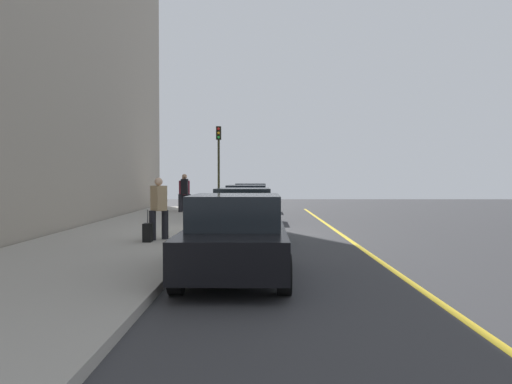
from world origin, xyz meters
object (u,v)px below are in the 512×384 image
object	(u,v)px
parked_car_green	(243,214)
pedestrian_tan_coat	(159,207)
parked_car_navy	(246,203)
parked_car_black	(235,237)
parked_car_white	(251,197)
pedestrian_burgundy_coat	(184,192)
rolling_suitcase	(148,232)
pedestrian_black_coat	(185,192)
traffic_light_pole	(219,153)

from	to	relation	value
parked_car_green	pedestrian_tan_coat	xyz separation A→B (m)	(1.32, -2.23, 0.29)
parked_car_navy	parked_car_black	bearing A→B (deg)	0.53
parked_car_navy	parked_car_black	size ratio (longest dim) A/B	1.15
parked_car_white	pedestrian_burgundy_coat	size ratio (longest dim) A/B	2.52
parked_car_white	pedestrian_tan_coat	size ratio (longest dim) A/B	2.63
parked_car_white	pedestrian_burgundy_coat	distance (m)	3.89
parked_car_green	rolling_suitcase	xyz separation A→B (m)	(1.82, -2.42, -0.36)
parked_car_green	parked_car_white	bearing A→B (deg)	179.95
parked_car_white	rolling_suitcase	distance (m)	15.04
parked_car_navy	pedestrian_black_coat	xyz separation A→B (m)	(-3.49, -3.10, 0.38)
pedestrian_tan_coat	rolling_suitcase	xyz separation A→B (m)	(0.50, -0.19, -0.65)
parked_car_navy	rolling_suitcase	size ratio (longest dim) A/B	5.69
pedestrian_tan_coat	traffic_light_pole	size ratio (longest dim) A/B	0.38
parked_car_white	rolling_suitcase	xyz separation A→B (m)	(14.84, -2.43, -0.36)
parked_car_white	parked_car_green	distance (m)	13.02
pedestrian_burgundy_coat	pedestrian_black_coat	bearing A→B (deg)	8.88
parked_car_navy	rolling_suitcase	distance (m)	8.74
parked_car_navy	traffic_light_pole	world-z (taller)	traffic_light_pole
pedestrian_burgundy_coat	parked_car_white	bearing A→B (deg)	121.03
parked_car_black	parked_car_white	bearing A→B (deg)	-179.85
parked_car_green	pedestrian_tan_coat	size ratio (longest dim) A/B	2.47
pedestrian_burgundy_coat	rolling_suitcase	world-z (taller)	pedestrian_burgundy_coat
parked_car_green	pedestrian_tan_coat	bearing A→B (deg)	-59.42
pedestrian_burgundy_coat	traffic_light_pole	xyz separation A→B (m)	(-1.26, 1.64, 2.02)
parked_car_white	pedestrian_black_coat	distance (m)	4.34
parked_car_white	traffic_light_pole	xyz separation A→B (m)	(0.74, -1.68, 2.35)
pedestrian_black_coat	traffic_light_pole	xyz separation A→B (m)	(-2.20, 1.50, 1.97)
parked_car_navy	parked_car_black	distance (m)	12.60
pedestrian_black_coat	traffic_light_pole	distance (m)	3.31
parked_car_navy	pedestrian_black_coat	bearing A→B (deg)	-138.33
rolling_suitcase	pedestrian_burgundy_coat	bearing A→B (deg)	-176.05
pedestrian_tan_coat	traffic_light_pole	distance (m)	13.77
parked_car_white	parked_car_navy	xyz separation A→B (m)	(6.43, -0.07, 0.00)
parked_car_black	pedestrian_burgundy_coat	xyz separation A→B (m)	(-17.03, -3.37, 0.33)
pedestrian_tan_coat	traffic_light_pole	xyz separation A→B (m)	(-13.60, 0.56, 2.07)
pedestrian_tan_coat	pedestrian_black_coat	size ratio (longest dim) A/B	0.90
parked_car_black	pedestrian_tan_coat	xyz separation A→B (m)	(-4.69, -2.29, 0.29)
pedestrian_black_coat	rolling_suitcase	bearing A→B (deg)	3.55
pedestrian_burgundy_coat	traffic_light_pole	bearing A→B (deg)	127.48
pedestrian_black_coat	parked_car_black	bearing A→B (deg)	11.32
parked_car_white	pedestrian_tan_coat	world-z (taller)	pedestrian_tan_coat
pedestrian_burgundy_coat	pedestrian_tan_coat	size ratio (longest dim) A/B	1.05
pedestrian_burgundy_coat	pedestrian_black_coat	distance (m)	0.96
parked_car_white	rolling_suitcase	size ratio (longest dim) A/B	5.25
parked_car_green	traffic_light_pole	world-z (taller)	traffic_light_pole
parked_car_white	parked_car_green	xyz separation A→B (m)	(13.02, -0.01, -0.00)
pedestrian_black_coat	traffic_light_pole	bearing A→B (deg)	145.84
parked_car_green	rolling_suitcase	world-z (taller)	parked_car_green
pedestrian_tan_coat	pedestrian_black_coat	bearing A→B (deg)	-175.32
parked_car_white	parked_car_black	world-z (taller)	same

